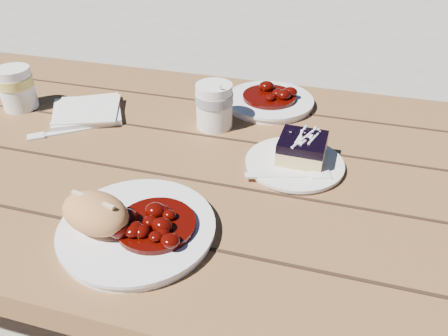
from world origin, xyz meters
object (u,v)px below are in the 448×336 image
(picnic_table, at_px, (122,203))
(main_plate, at_px, (137,229))
(blueberry_cake, at_px, (302,148))
(second_plate, at_px, (269,102))
(dessert_plate, at_px, (294,164))
(coffee_cup, at_px, (214,106))
(second_cup, at_px, (17,88))
(bread_roll, at_px, (95,213))

(picnic_table, xyz_separation_m, main_plate, (0.17, -0.24, 0.17))
(blueberry_cake, bearing_deg, second_plate, 116.81)
(dessert_plate, xyz_separation_m, blueberry_cake, (0.01, 0.01, 0.03))
(main_plate, distance_m, coffee_cup, 0.37)
(dessert_plate, distance_m, coffee_cup, 0.23)
(dessert_plate, relative_size, blueberry_cake, 2.04)
(second_plate, distance_m, second_cup, 0.59)
(blueberry_cake, distance_m, second_plate, 0.26)
(dessert_plate, bearing_deg, picnic_table, -177.50)
(bread_roll, height_order, second_plate, bread_roll)
(main_plate, bearing_deg, second_plate, 77.64)
(coffee_cup, height_order, second_plate, coffee_cup)
(bread_roll, relative_size, dessert_plate, 0.63)
(picnic_table, distance_m, second_cup, 0.37)
(second_cup, bearing_deg, dessert_plate, -6.19)
(picnic_table, xyz_separation_m, second_cup, (-0.29, 0.09, 0.21))
(main_plate, xyz_separation_m, second_plate, (0.11, 0.50, 0.00))
(bread_roll, relative_size, coffee_cup, 1.16)
(blueberry_cake, relative_size, second_cup, 0.91)
(blueberry_cake, xyz_separation_m, second_plate, (-0.11, 0.23, -0.03))
(picnic_table, height_order, coffee_cup, coffee_cup)
(main_plate, relative_size, blueberry_cake, 2.66)
(picnic_table, height_order, second_plate, second_plate)
(main_plate, relative_size, second_cup, 2.42)
(bread_roll, height_order, coffee_cup, coffee_cup)
(dessert_plate, bearing_deg, second_plate, 111.55)
(bread_roll, height_order, blueberry_cake, bread_roll)
(picnic_table, relative_size, bread_roll, 17.58)
(dessert_plate, xyz_separation_m, coffee_cup, (-0.19, 0.11, 0.04))
(picnic_table, bearing_deg, second_cup, 162.74)
(picnic_table, height_order, bread_roll, bread_roll)
(main_plate, xyz_separation_m, second_cup, (-0.46, 0.33, 0.04))
(main_plate, distance_m, bread_roll, 0.07)
(picnic_table, relative_size, dessert_plate, 10.99)
(picnic_table, xyz_separation_m, blueberry_cake, (0.39, 0.03, 0.20))
(main_plate, height_order, second_cup, second_cup)
(picnic_table, distance_m, blueberry_cake, 0.44)
(picnic_table, bearing_deg, dessert_plate, 2.50)
(dessert_plate, xyz_separation_m, second_plate, (-0.10, 0.25, 0.00))
(main_plate, height_order, blueberry_cake, blueberry_cake)
(second_cup, bearing_deg, coffee_cup, 4.79)
(picnic_table, xyz_separation_m, coffee_cup, (0.19, 0.13, 0.21))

